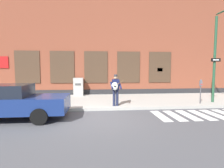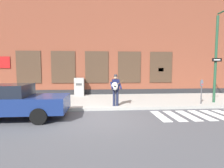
# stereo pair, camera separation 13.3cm
# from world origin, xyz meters

# --- Properties ---
(ground_plane) EXTENTS (160.00, 160.00, 0.00)m
(ground_plane) POSITION_xyz_m (0.00, 0.00, 0.00)
(ground_plane) COLOR #4C4C51
(sidewalk) EXTENTS (28.00, 5.10, 0.15)m
(sidewalk) POSITION_xyz_m (0.00, 3.96, 0.08)
(sidewalk) COLOR #ADAAA3
(sidewalk) RESTS_ON ground
(building_backdrop) EXTENTS (28.00, 4.06, 8.96)m
(building_backdrop) POSITION_xyz_m (-0.00, 8.50, 4.47)
(building_backdrop) COLOR brown
(building_backdrop) RESTS_ON ground
(crosswalk) EXTENTS (5.78, 1.90, 0.01)m
(crosswalk) POSITION_xyz_m (5.65, 0.11, 0.01)
(crosswalk) COLOR silver
(crosswalk) RESTS_ON ground
(red_car) EXTENTS (4.60, 2.00, 1.53)m
(red_car) POSITION_xyz_m (-3.65, 0.18, 0.77)
(red_car) COLOR navy
(red_car) RESTS_ON ground
(busker) EXTENTS (0.73, 0.55, 1.75)m
(busker) POSITION_xyz_m (1.05, 1.84, 1.15)
(busker) COLOR #1E233D
(busker) RESTS_ON sidewalk
(parking_meter) EXTENTS (0.13, 0.11, 1.44)m
(parking_meter) POSITION_xyz_m (6.16, 2.07, 1.10)
(parking_meter) COLOR #47474C
(parking_meter) RESTS_ON sidewalk
(utility_box) EXTENTS (0.73, 0.65, 1.37)m
(utility_box) POSITION_xyz_m (-1.38, 6.06, 0.84)
(utility_box) COLOR #ADADA8
(utility_box) RESTS_ON sidewalk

